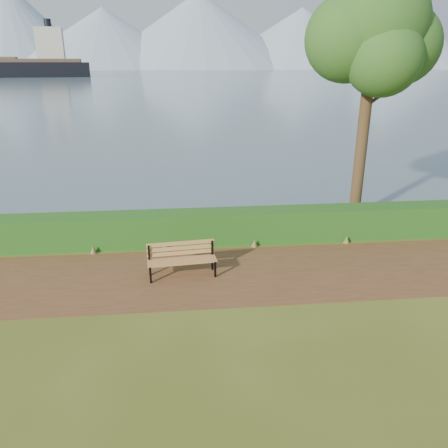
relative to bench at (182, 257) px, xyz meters
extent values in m
plane|color=#485217|center=(0.61, -0.41, -0.52)|extent=(140.00, 140.00, 0.00)
cube|color=#51331B|center=(0.61, -0.11, -0.51)|extent=(40.00, 3.40, 0.01)
cube|color=#174915|center=(0.61, 2.19, -0.02)|extent=(32.00, 0.85, 1.00)
cube|color=#415B69|center=(0.61, 259.59, -0.51)|extent=(700.00, 510.00, 0.00)
cone|color=#8399AE|center=(-139.39, 409.59, 34.48)|extent=(140.00, 140.00, 70.00)
cone|color=#8399AE|center=(-59.39, 394.59, 23.48)|extent=(160.00, 160.00, 48.00)
cone|color=#8399AE|center=(20.61, 404.59, 30.48)|extent=(190.00, 190.00, 62.00)
cone|color=#8399AE|center=(110.61, 399.59, 24.48)|extent=(170.00, 170.00, 50.00)
cone|color=#8399AE|center=(200.61, 409.59, 28.48)|extent=(150.00, 150.00, 58.00)
cone|color=#8399AE|center=(-9.39, 429.59, 16.98)|extent=(120.00, 120.00, 35.00)
cone|color=#8399AE|center=(150.61, 424.59, 19.48)|extent=(130.00, 130.00, 40.00)
cube|color=black|center=(-0.80, -0.39, -0.29)|extent=(0.06, 0.06, 0.45)
cube|color=black|center=(-0.84, 0.05, -0.09)|extent=(0.06, 0.06, 0.85)
cube|color=black|center=(-0.82, -0.17, -0.10)|extent=(0.10, 0.52, 0.05)
cube|color=black|center=(0.86, -0.23, -0.29)|extent=(0.06, 0.06, 0.45)
cube|color=black|center=(0.82, 0.21, -0.09)|extent=(0.06, 0.06, 0.85)
cube|color=black|center=(0.84, -0.01, -0.10)|extent=(0.10, 0.52, 0.05)
cube|color=#B07C44|center=(0.03, -0.28, -0.07)|extent=(1.79, 0.26, 0.03)
cube|color=#B07C44|center=(0.01, -0.15, -0.07)|extent=(1.79, 0.26, 0.03)
cube|color=#B07C44|center=(0.00, -0.03, -0.07)|extent=(1.79, 0.26, 0.03)
cube|color=#B07C44|center=(-0.01, 0.10, -0.07)|extent=(1.79, 0.26, 0.03)
cube|color=#B07C44|center=(-0.01, 0.15, 0.05)|extent=(1.78, 0.22, 0.10)
cube|color=#B07C44|center=(-0.01, 0.15, 0.19)|extent=(1.78, 0.22, 0.10)
cube|color=#B07C44|center=(-0.01, 0.15, 0.33)|extent=(1.78, 0.22, 0.10)
cylinder|color=#312114|center=(6.20, 3.82, 2.96)|extent=(0.39, 0.39, 6.95)
sphere|color=#1E4E1A|center=(6.20, 3.82, 5.86)|extent=(3.28, 3.28, 3.28)
sphere|color=#1E4E1A|center=(7.12, 3.84, 5.28)|extent=(2.51, 2.51, 2.51)
sphere|color=#1E4E1A|center=(5.41, 3.86, 5.47)|extent=(2.70, 2.70, 2.70)
sphere|color=#1E4E1A|center=(6.28, 3.08, 4.89)|extent=(2.32, 2.32, 2.32)
sphere|color=#1E4E1A|center=(6.00, 4.48, 6.34)|extent=(2.12, 2.12, 2.12)
cylinder|color=#312114|center=(6.64, 3.82, 3.73)|extent=(1.02, 0.12, 0.76)
cylinder|color=#312114|center=(5.81, 3.91, 4.22)|extent=(0.79, 0.36, 0.69)
cube|color=beige|center=(-46.62, 171.03, 11.05)|extent=(10.74, 10.09, 11.56)
cylinder|color=black|center=(-46.62, 171.03, 17.89)|extent=(2.52, 2.52, 3.68)
cube|color=brown|center=(-61.97, 168.51, 6.22)|extent=(7.35, 7.87, 0.84)
camera|label=1|loc=(0.05, -10.44, 4.78)|focal=35.00mm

